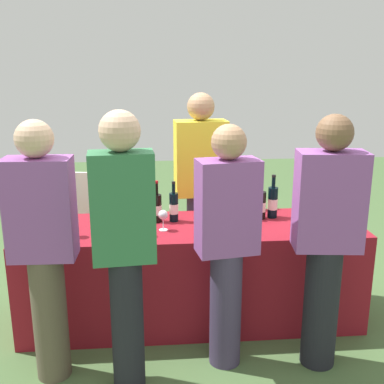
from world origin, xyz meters
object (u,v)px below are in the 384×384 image
(ice_bucket, at_px, (311,212))
(guest_2, at_px, (227,240))
(wine_glass_1, at_px, (131,217))
(wine_glass_4, at_px, (213,217))
(wine_bottle_0, at_px, (120,206))
(wine_glass_0, at_px, (73,222))
(wine_bottle_3, at_px, (174,207))
(guest_3, at_px, (326,237))
(wine_bottle_6, at_px, (273,202))
(wine_bottle_2, at_px, (157,208))
(wine_glass_3, at_px, (163,216))
(wine_bottle_1, at_px, (132,206))
(wine_glass_5, at_px, (307,216))
(wine_bottle_5, at_px, (261,205))
(guest_1, at_px, (124,243))
(guest_0, at_px, (44,245))
(server_pouring, at_px, (200,186))
(menu_board, at_px, (78,223))
(wine_glass_2, at_px, (143,222))
(wine_bottle_4, at_px, (239,204))
(wine_bottle_7, at_px, (311,204))

(ice_bucket, xyz_separation_m, guest_2, (-0.68, -0.47, -0.01))
(wine_glass_1, relative_size, wine_glass_4, 1.10)
(wine_bottle_0, xyz_separation_m, wine_glass_0, (-0.29, -0.29, -0.02))
(wine_bottle_3, bearing_deg, guest_3, -39.40)
(ice_bucket, bearing_deg, wine_bottle_6, 133.78)
(wine_glass_0, bearing_deg, wine_bottle_2, 25.32)
(wine_bottle_3, xyz_separation_m, guest_2, (0.29, -0.67, -0.01))
(wine_bottle_2, relative_size, wine_glass_3, 2.10)
(wine_bottle_1, relative_size, wine_glass_5, 2.30)
(wine_bottle_5, relative_size, guest_2, 0.20)
(guest_1, bearing_deg, guest_0, 158.60)
(server_pouring, bearing_deg, wine_glass_3, 59.00)
(wine_bottle_1, relative_size, wine_glass_0, 2.21)
(wine_glass_0, height_order, guest_1, guest_1)
(wine_glass_0, relative_size, wine_glass_1, 1.02)
(wine_bottle_6, bearing_deg, wine_glass_0, -168.44)
(ice_bucket, bearing_deg, menu_board, 150.36)
(wine_bottle_1, distance_m, guest_2, 0.91)
(wine_glass_0, relative_size, wine_glass_3, 0.97)
(ice_bucket, bearing_deg, wine_glass_2, -175.61)
(wine_glass_3, xyz_separation_m, guest_0, (-0.70, -0.52, 0.01))
(wine_bottle_3, distance_m, guest_2, 0.73)
(wine_bottle_0, height_order, wine_bottle_5, wine_bottle_0)
(wine_bottle_1, bearing_deg, wine_bottle_3, -4.89)
(wine_bottle_1, bearing_deg, guest_0, -123.08)
(guest_0, relative_size, guest_3, 0.99)
(wine_bottle_4, bearing_deg, wine_bottle_0, 179.29)
(wine_bottle_4, relative_size, wine_glass_0, 2.29)
(wine_bottle_5, xyz_separation_m, wine_glass_3, (-0.73, -0.20, -0.00))
(wine_bottle_0, relative_size, wine_bottle_2, 1.04)
(wine_bottle_6, height_order, wine_bottle_7, wine_bottle_6)
(wine_bottle_0, relative_size, guest_0, 0.20)
(wine_bottle_3, bearing_deg, menu_board, 135.49)
(wine_bottle_1, distance_m, wine_glass_2, 0.33)
(guest_2, xyz_separation_m, menu_board, (-1.13, 1.49, -0.37))
(wine_bottle_2, bearing_deg, wine_glass_3, -77.54)
(wine_glass_1, bearing_deg, guest_2, -39.25)
(wine_bottle_4, xyz_separation_m, guest_1, (-0.80, -0.86, 0.05))
(wine_bottle_3, bearing_deg, wine_glass_5, -15.60)
(wine_bottle_0, distance_m, ice_bucket, 1.38)
(wine_glass_3, distance_m, wine_glass_5, 1.00)
(wine_bottle_7, distance_m, guest_0, 1.92)
(wine_glass_5, bearing_deg, wine_bottle_1, 167.00)
(wine_bottle_4, distance_m, wine_bottle_7, 0.54)
(wine_bottle_4, distance_m, guest_3, 0.84)
(wine_glass_3, distance_m, guest_2, 0.60)
(wine_glass_4, bearing_deg, wine_glass_2, -168.81)
(wine_bottle_2, bearing_deg, guest_1, -102.57)
(wine_glass_1, relative_size, server_pouring, 0.09)
(guest_1, height_order, guest_3, guest_1)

